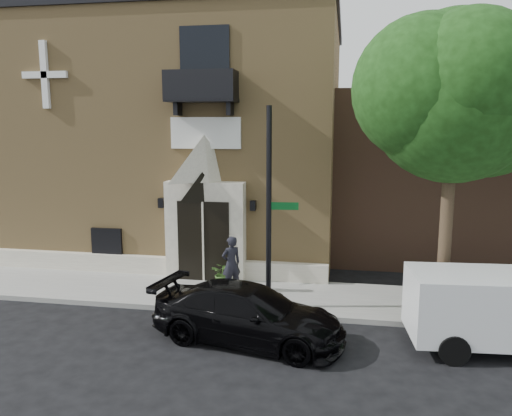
{
  "coord_description": "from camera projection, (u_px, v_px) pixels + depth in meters",
  "views": [
    {
      "loc": [
        3.42,
        -12.65,
        5.16
      ],
      "look_at": [
        0.8,
        2.0,
        2.67
      ],
      "focal_mm": 35.0,
      "sensor_mm": 36.0,
      "label": 1
    }
  ],
  "objects": [
    {
      "name": "dumpster",
      "position": [
        476.0,
        293.0,
        13.13
      ],
      "size": [
        2.11,
        1.52,
        1.24
      ],
      "rotation": [
        0.0,
        0.0,
        -0.25
      ],
      "color": "#103D1D",
      "rests_on": "sidewalk"
    },
    {
      "name": "church",
      "position": [
        193.0,
        137.0,
        21.2
      ],
      "size": [
        12.2,
        11.01,
        9.3
      ],
      "color": "tan",
      "rests_on": "ground"
    },
    {
      "name": "black_sedan",
      "position": [
        248.0,
        314.0,
        11.95
      ],
      "size": [
        4.97,
        2.79,
        1.36
      ],
      "primitive_type": "imported",
      "rotation": [
        0.0,
        0.0,
        1.37
      ],
      "color": "black",
      "rests_on": "ground"
    },
    {
      "name": "planter",
      "position": [
        223.0,
        274.0,
        15.7
      ],
      "size": [
        0.83,
        0.78,
        0.75
      ],
      "primitive_type": "imported",
      "rotation": [
        0.0,
        0.0,
        -0.35
      ],
      "color": "#48742F",
      "rests_on": "sidewalk"
    },
    {
      "name": "street_tree_left",
      "position": [
        456.0,
        95.0,
        12.05
      ],
      "size": [
        4.97,
        4.38,
        7.77
      ],
      "color": "#38281C",
      "rests_on": "sidewalk"
    },
    {
      "name": "ground",
      "position": [
        215.0,
        314.0,
        13.72
      ],
      "size": [
        120.0,
        120.0,
        0.0
      ],
      "primitive_type": "plane",
      "color": "black",
      "rests_on": "ground"
    },
    {
      "name": "street_sign",
      "position": [
        270.0,
        208.0,
        13.48
      ],
      "size": [
        0.9,
        0.88,
        5.51
      ],
      "rotation": [
        0.0,
        0.0,
        0.1
      ],
      "color": "black",
      "rests_on": "sidewalk"
    },
    {
      "name": "fire_hydrant",
      "position": [
        454.0,
        303.0,
        12.95
      ],
      "size": [
        0.49,
        0.39,
        0.86
      ],
      "color": "#9B2807",
      "rests_on": "sidewalk"
    },
    {
      "name": "pedestrian_near",
      "position": [
        231.0,
        264.0,
        15.12
      ],
      "size": [
        0.74,
        0.71,
        1.7
      ],
      "primitive_type": "imported",
      "rotation": [
        0.0,
        0.0,
        3.82
      ],
      "color": "black",
      "rests_on": "sidewalk"
    },
    {
      "name": "sidewalk",
      "position": [
        259.0,
        296.0,
        14.99
      ],
      "size": [
        42.0,
        3.0,
        0.15
      ],
      "primitive_type": "cube",
      "color": "gray",
      "rests_on": "ground"
    }
  ]
}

